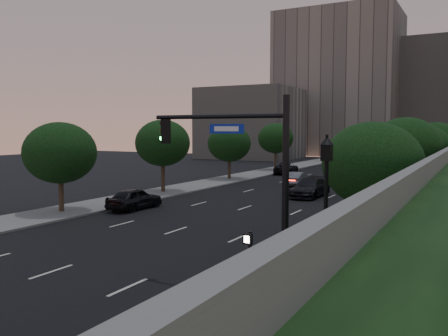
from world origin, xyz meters
The scene contains 27 objects.
ground centered at (0.00, 0.00, 0.00)m, with size 160.00×160.00×0.00m, color black.
road_surface centered at (0.00, 30.00, 0.01)m, with size 16.00×140.00×0.02m, color black.
sidewalk_right centered at (10.25, 30.00, 0.07)m, with size 4.50×140.00×0.15m, color slate.
sidewalk_left centered at (-10.25, 30.00, 0.07)m, with size 4.50×140.00×0.15m, color slate.
office_block_left centered at (-14.00, 92.00, 16.00)m, with size 26.00×20.00×32.00m, color gray.
office_block_mid centered at (6.00, 102.00, 13.00)m, with size 22.00×18.00×26.00m, color #AAA79C.
office_block_filler centered at (-26.00, 70.00, 7.00)m, with size 18.00×16.00×14.00m, color #AAA79C.
tree_right_a centered at (10.30, 8.00, 4.02)m, with size 5.20×5.20×6.24m.
tree_right_b centered at (10.30, 20.00, 4.52)m, with size 5.20×5.20×6.74m.
tree_right_c centered at (10.30, 33.00, 4.02)m, with size 5.20×5.20×6.24m.
tree_right_d centered at (10.30, 47.00, 4.52)m, with size 5.20×5.20×6.74m.
tree_right_e centered at (10.30, 62.00, 4.02)m, with size 5.20×5.20×6.24m.
tree_left_a centered at (-10.30, 6.00, 4.21)m, with size 5.00×5.00×6.34m.
tree_left_b centered at (-10.30, 18.00, 4.58)m, with size 5.00×5.00×6.71m.
tree_left_c centered at (-10.30, 31.00, 4.21)m, with size 5.00×5.00×6.34m.
tree_left_d centered at (-10.30, 45.00, 4.58)m, with size 5.00×5.00×6.71m.
traffic_signal_mast centered at (8.28, -2.03, 3.67)m, with size 5.68×0.56×7.00m.
street_lamp centered at (9.50, 2.41, 2.63)m, with size 0.64×0.64×5.62m.
pedestrian_signal centered at (8.72, -3.55, 1.57)m, with size 0.30×0.33×2.50m.
sedan_near_left centered at (-6.79, 9.64, 0.80)m, with size 1.89×4.69×1.60m, color black.
sedan_mid_left centered at (-1.34, 29.33, 0.72)m, with size 1.52×4.37×1.44m, color slate.
sedan_far_left centered at (-6.97, 40.59, 0.76)m, with size 2.53×5.50×1.53m, color black.
sedan_near_right centered at (2.39, 21.87, 0.82)m, with size 2.29×5.64×1.64m, color black.
sedan_far_right centered at (6.28, 31.78, 0.79)m, with size 1.86×4.62×1.57m, color slate.
pedestrian_a centered at (8.85, 3.89, 1.07)m, with size 0.67×0.44×1.83m, color black.
pedestrian_b centered at (11.43, 6.26, 1.08)m, with size 0.91×0.71×1.87m, color black.
pedestrian_c centered at (9.94, 11.94, 0.93)m, with size 0.92×0.38×1.56m, color black.
Camera 1 is at (15.24, -17.26, 5.83)m, focal length 38.00 mm.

